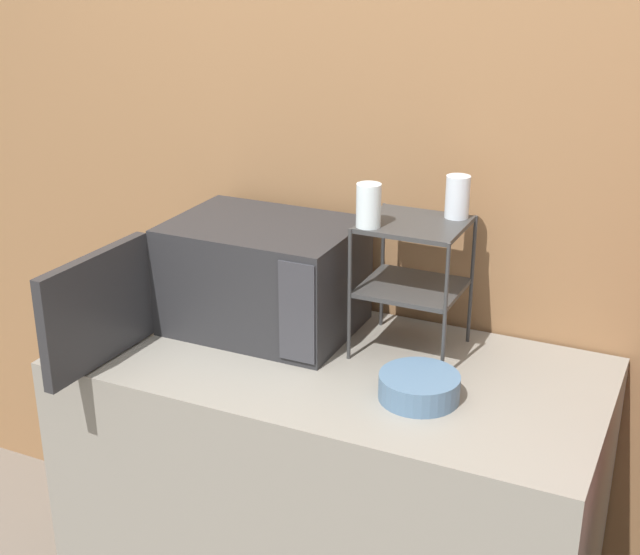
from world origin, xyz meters
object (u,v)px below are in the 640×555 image
Objects in this scene: microwave at (255,278)px; bowl at (419,387)px; glass_back_right at (457,197)px; dish_rack at (413,259)px; glass_front_left at (369,205)px.

microwave is 3.89× the size of bowl.
glass_back_right reaches higher than bowl.
dish_rack reaches higher than bowl.
dish_rack is 3.28× the size of glass_front_left.
microwave is 6.94× the size of glass_back_right.
glass_front_left is 0.56× the size of bowl.
dish_rack is at bearing 40.93° from glass_front_left.
glass_front_left is 0.46m from bowl.
bowl is (0.55, -0.18, -0.12)m from microwave.
glass_back_right is 0.56× the size of bowl.
dish_rack is (0.44, 0.05, 0.11)m from microwave.
glass_back_right is (0.18, 0.16, 0.00)m from glass_front_left.
bowl is (0.03, -0.32, -0.38)m from glass_back_right.
glass_back_right reaches higher than dish_rack.
bowl is at bearing -18.68° from microwave.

